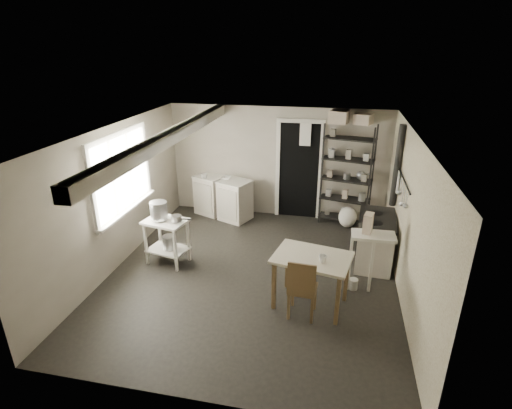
% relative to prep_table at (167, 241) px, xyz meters
% --- Properties ---
extents(floor, '(5.00, 5.00, 0.00)m').
position_rel_prep_table_xyz_m(floor, '(1.47, -0.10, -0.40)').
color(floor, black).
rests_on(floor, ground).
extents(ceiling, '(5.00, 5.00, 0.00)m').
position_rel_prep_table_xyz_m(ceiling, '(1.47, -0.10, 1.90)').
color(ceiling, beige).
rests_on(ceiling, wall_back).
extents(wall_back, '(4.50, 0.02, 2.30)m').
position_rel_prep_table_xyz_m(wall_back, '(1.47, 2.40, 0.75)').
color(wall_back, '#A49B8B').
rests_on(wall_back, ground).
extents(wall_front, '(4.50, 0.02, 2.30)m').
position_rel_prep_table_xyz_m(wall_front, '(1.47, -2.60, 0.75)').
color(wall_front, '#A49B8B').
rests_on(wall_front, ground).
extents(wall_left, '(0.02, 5.00, 2.30)m').
position_rel_prep_table_xyz_m(wall_left, '(-0.78, -0.10, 0.75)').
color(wall_left, '#A49B8B').
rests_on(wall_left, ground).
extents(wall_right, '(0.02, 5.00, 2.30)m').
position_rel_prep_table_xyz_m(wall_right, '(3.72, -0.10, 0.75)').
color(wall_right, '#A49B8B').
rests_on(wall_right, ground).
extents(window, '(0.12, 1.76, 1.28)m').
position_rel_prep_table_xyz_m(window, '(-0.75, 0.10, 1.10)').
color(window, silver).
rests_on(window, wall_left).
extents(doorway, '(0.96, 0.10, 2.08)m').
position_rel_prep_table_xyz_m(doorway, '(1.92, 2.37, 0.60)').
color(doorway, silver).
rests_on(doorway, ground).
extents(ceiling_beam, '(0.18, 5.00, 0.18)m').
position_rel_prep_table_xyz_m(ceiling_beam, '(0.27, -0.10, 1.80)').
color(ceiling_beam, silver).
rests_on(ceiling_beam, ceiling).
extents(wallpaper_panel, '(0.01, 5.00, 2.30)m').
position_rel_prep_table_xyz_m(wallpaper_panel, '(3.71, -0.10, 0.75)').
color(wallpaper_panel, beige).
rests_on(wallpaper_panel, wall_right).
extents(utensil_rail, '(0.06, 1.20, 0.44)m').
position_rel_prep_table_xyz_m(utensil_rail, '(3.66, 0.50, 1.15)').
color(utensil_rail, '#BCBBBE').
rests_on(utensil_rail, wall_right).
extents(prep_table, '(0.76, 0.61, 0.77)m').
position_rel_prep_table_xyz_m(prep_table, '(0.00, 0.00, 0.00)').
color(prep_table, silver).
rests_on(prep_table, ground).
extents(stockpot, '(0.33, 0.33, 0.30)m').
position_rel_prep_table_xyz_m(stockpot, '(-0.10, 0.00, 0.54)').
color(stockpot, '#BCBBBE').
rests_on(stockpot, prep_table).
extents(saucepan, '(0.22, 0.22, 0.09)m').
position_rel_prep_table_xyz_m(saucepan, '(0.21, -0.04, 0.45)').
color(saucepan, '#BCBBBE').
rests_on(saucepan, prep_table).
extents(bucket, '(0.21, 0.21, 0.23)m').
position_rel_prep_table_xyz_m(bucket, '(0.04, -0.02, -0.02)').
color(bucket, '#BCBBBE').
rests_on(bucket, prep_table).
extents(base_cabinets, '(1.40, 1.00, 0.84)m').
position_rel_prep_table_xyz_m(base_cabinets, '(0.37, 2.08, 0.06)').
color(base_cabinets, beige).
rests_on(base_cabinets, ground).
extents(mixing_bowl, '(0.28, 0.28, 0.06)m').
position_rel_prep_table_xyz_m(mixing_bowl, '(0.47, 2.05, 0.55)').
color(mixing_bowl, silver).
rests_on(mixing_bowl, base_cabinets).
extents(counter_cup, '(0.14, 0.14, 0.10)m').
position_rel_prep_table_xyz_m(counter_cup, '(0.01, 1.99, 0.57)').
color(counter_cup, silver).
rests_on(counter_cup, base_cabinets).
extents(shelf_rack, '(1.03, 0.58, 2.05)m').
position_rel_prep_table_xyz_m(shelf_rack, '(2.89, 2.20, 0.55)').
color(shelf_rack, black).
rests_on(shelf_rack, ground).
extents(shelf_jar, '(0.11, 0.11, 0.21)m').
position_rel_prep_table_xyz_m(shelf_jar, '(2.55, 2.23, 0.98)').
color(shelf_jar, silver).
rests_on(shelf_jar, shelf_rack).
extents(storage_box_a, '(0.40, 0.37, 0.23)m').
position_rel_prep_table_xyz_m(storage_box_a, '(2.65, 2.20, 1.61)').
color(storage_box_a, beige).
rests_on(storage_box_a, shelf_rack).
extents(storage_box_b, '(0.39, 0.37, 0.19)m').
position_rel_prep_table_xyz_m(storage_box_b, '(3.10, 2.20, 1.59)').
color(storage_box_b, beige).
rests_on(storage_box_b, shelf_rack).
extents(stove, '(0.66, 1.09, 0.82)m').
position_rel_prep_table_xyz_m(stove, '(3.39, 0.71, 0.04)').
color(stove, beige).
rests_on(stove, ground).
extents(stovepipe, '(0.14, 0.14, 1.49)m').
position_rel_prep_table_xyz_m(stovepipe, '(3.65, 1.11, 1.19)').
color(stovepipe, black).
rests_on(stovepipe, stove).
extents(side_ledge, '(0.63, 0.35, 0.95)m').
position_rel_prep_table_xyz_m(side_ledge, '(3.26, -0.20, 0.03)').
color(side_ledge, silver).
rests_on(side_ledge, ground).
extents(oats_box, '(0.16, 0.21, 0.29)m').
position_rel_prep_table_xyz_m(oats_box, '(3.17, -0.15, 0.61)').
color(oats_box, beige).
rests_on(oats_box, side_ledge).
extents(work_table, '(1.15, 0.90, 0.78)m').
position_rel_prep_table_xyz_m(work_table, '(2.44, -0.70, -0.02)').
color(work_table, beige).
rests_on(work_table, ground).
extents(table_cup, '(0.13, 0.13, 0.10)m').
position_rel_prep_table_xyz_m(table_cup, '(2.58, -0.83, 0.41)').
color(table_cup, silver).
rests_on(table_cup, work_table).
extents(chair, '(0.39, 0.41, 0.89)m').
position_rel_prep_table_xyz_m(chair, '(2.35, -0.95, 0.08)').
color(chair, brown).
rests_on(chair, ground).
extents(flour_sack, '(0.42, 0.39, 0.43)m').
position_rel_prep_table_xyz_m(flour_sack, '(2.97, 2.03, -0.16)').
color(flour_sack, white).
rests_on(flour_sack, ground).
extents(floor_crock, '(0.17, 0.17, 0.17)m').
position_rel_prep_table_xyz_m(floor_crock, '(3.06, -0.19, -0.33)').
color(floor_crock, silver).
rests_on(floor_crock, ground).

